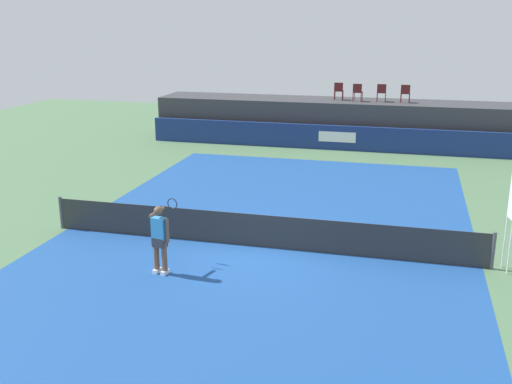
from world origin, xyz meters
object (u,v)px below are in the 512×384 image
net_post_near (61,212)px  tennis_player (160,237)px  spectator_chair_left (358,92)px  spectator_chair_center (382,92)px  net_post_far (493,251)px  spectator_chair_far_left (339,90)px  spectator_chair_right (405,93)px

net_post_near → tennis_player: (4.29, -2.36, 0.46)m
spectator_chair_left → tennis_player: bearing=-100.4°
spectator_chair_left → spectator_chair_center: bearing=7.8°
spectator_chair_left → tennis_player: 17.70m
net_post_far → spectator_chair_center: bearing=104.0°
tennis_player → net_post_far: bearing=16.2°
spectator_chair_far_left → net_post_near: size_ratio=0.89×
net_post_far → tennis_player: (-8.11, -2.36, 0.46)m
spectator_chair_right → net_post_far: size_ratio=0.89×
spectator_chair_right → net_post_far: (2.61, -15.06, -2.19)m
spectator_chair_center → tennis_player: 18.10m
spectator_chair_far_left → net_post_far: size_ratio=0.89×
spectator_chair_far_left → tennis_player: (-2.21, -17.66, -1.73)m
spectator_chair_far_left → net_post_far: 16.54m
spectator_chair_left → net_post_near: (-7.48, -14.96, -2.19)m
spectator_chair_far_left → spectator_chair_center: same height
spectator_chair_right → tennis_player: 18.36m
spectator_chair_center → net_post_far: bearing=-76.0°
spectator_chair_far_left → tennis_player: 17.88m
spectator_chair_left → net_post_near: 16.87m
net_post_far → spectator_chair_right: bearing=99.8°
spectator_chair_left → net_post_near: spectator_chair_left is taller
net_post_near → spectator_chair_left: bearing=63.4°
spectator_chair_far_left → spectator_chair_left: same height
spectator_chair_right → spectator_chair_far_left: bearing=175.9°
spectator_chair_left → spectator_chair_far_left: bearing=161.2°
spectator_chair_left → spectator_chair_right: same height
spectator_chair_right → tennis_player: spectator_chair_right is taller
spectator_chair_left → spectator_chair_center: size_ratio=1.00×
spectator_chair_center → net_post_far: 15.74m
spectator_chair_far_left → spectator_chair_left: size_ratio=1.00×
tennis_player → net_post_near: bearing=151.2°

